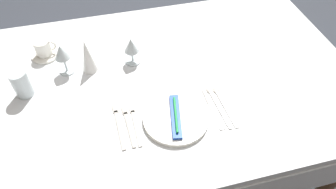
% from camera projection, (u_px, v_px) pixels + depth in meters
% --- Properties ---
extents(ground_plane, '(6.00, 6.00, 0.00)m').
position_uv_depth(ground_plane, '(159.00, 163.00, 1.91)').
color(ground_plane, '#383D47').
extents(dining_table, '(1.80, 1.11, 0.74)m').
position_uv_depth(dining_table, '(155.00, 91.00, 1.42)').
color(dining_table, white).
rests_on(dining_table, ground).
extents(dinner_plate, '(0.26, 0.26, 0.02)m').
position_uv_depth(dinner_plate, '(176.00, 119.00, 1.20)').
color(dinner_plate, white).
rests_on(dinner_plate, dining_table).
extents(toothbrush_package, '(0.08, 0.21, 0.02)m').
position_uv_depth(toothbrush_package, '(176.00, 116.00, 1.19)').
color(toothbrush_package, blue).
rests_on(toothbrush_package, dinner_plate).
extents(fork_outer, '(0.02, 0.21, 0.00)m').
position_uv_depth(fork_outer, '(135.00, 123.00, 1.20)').
color(fork_outer, beige).
rests_on(fork_outer, dining_table).
extents(fork_inner, '(0.03, 0.20, 0.00)m').
position_uv_depth(fork_inner, '(128.00, 124.00, 1.19)').
color(fork_inner, beige).
rests_on(fork_inner, dining_table).
extents(fork_salad, '(0.02, 0.22, 0.00)m').
position_uv_depth(fork_salad, '(118.00, 124.00, 1.19)').
color(fork_salad, beige).
rests_on(fork_salad, dining_table).
extents(dinner_knife, '(0.02, 0.21, 0.00)m').
position_uv_depth(dinner_knife, '(213.00, 110.00, 1.24)').
color(dinner_knife, beige).
rests_on(dinner_knife, dining_table).
extents(spoon_soup, '(0.03, 0.23, 0.01)m').
position_uv_depth(spoon_soup, '(216.00, 102.00, 1.27)').
color(spoon_soup, beige).
rests_on(spoon_soup, dining_table).
extents(spoon_dessert, '(0.03, 0.23, 0.01)m').
position_uv_depth(spoon_dessert, '(222.00, 101.00, 1.27)').
color(spoon_dessert, beige).
rests_on(spoon_dessert, dining_table).
extents(saucer_left, '(0.13, 0.13, 0.01)m').
position_uv_depth(saucer_left, '(45.00, 55.00, 1.46)').
color(saucer_left, white).
rests_on(saucer_left, dining_table).
extents(coffee_cup_left, '(0.10, 0.07, 0.07)m').
position_uv_depth(coffee_cup_left, '(43.00, 48.00, 1.43)').
color(coffee_cup_left, white).
rests_on(coffee_cup_left, saucer_left).
extents(wine_glass_centre, '(0.07, 0.07, 0.13)m').
position_uv_depth(wine_glass_centre, '(131.00, 47.00, 1.37)').
color(wine_glass_centre, silver).
rests_on(wine_glass_centre, dining_table).
extents(wine_glass_left, '(0.07, 0.07, 0.14)m').
position_uv_depth(wine_glass_left, '(62.00, 54.00, 1.32)').
color(wine_glass_left, silver).
rests_on(wine_glass_left, dining_table).
extents(drink_tumbler, '(0.07, 0.07, 0.12)m').
position_uv_depth(drink_tumbler, '(22.00, 85.00, 1.26)').
color(drink_tumbler, silver).
rests_on(drink_tumbler, dining_table).
extents(napkin_folded, '(0.07, 0.07, 0.16)m').
position_uv_depth(napkin_folded, '(87.00, 56.00, 1.34)').
color(napkin_folded, white).
rests_on(napkin_folded, dining_table).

